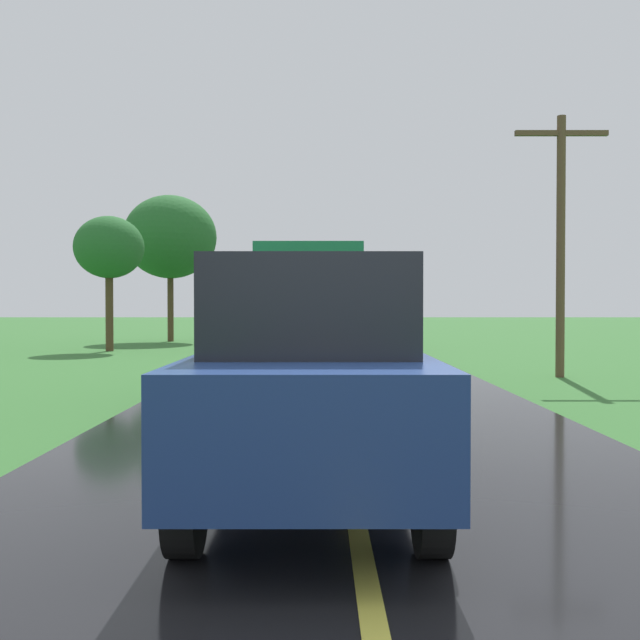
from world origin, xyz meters
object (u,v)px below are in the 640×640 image
(banana_truck_near, at_px, (309,316))
(utility_pole_roadside, at_px, (562,234))
(banana_truck_far, at_px, (317,311))
(roadside_tree_mid_right, at_px, (171,237))
(roadside_tree_near_left, at_px, (110,248))
(following_car, at_px, (312,379))

(banana_truck_near, height_order, utility_pole_roadside, utility_pole_roadside)
(banana_truck_far, height_order, roadside_tree_mid_right, roadside_tree_mid_right)
(banana_truck_near, distance_m, roadside_tree_near_left, 14.97)
(utility_pole_roadside, bearing_deg, roadside_tree_mid_right, 126.87)
(roadside_tree_mid_right, height_order, following_car, roadside_tree_mid_right)
(utility_pole_roadside, relative_size, roadside_tree_mid_right, 0.89)
(utility_pole_roadside, height_order, roadside_tree_mid_right, roadside_tree_mid_right)
(banana_truck_far, height_order, utility_pole_roadside, utility_pole_roadside)
(banana_truck_far, relative_size, roadside_tree_mid_right, 0.86)
(banana_truck_near, height_order, following_car, banana_truck_near)
(utility_pole_roadside, bearing_deg, banana_truck_far, 115.02)
(utility_pole_roadside, height_order, following_car, utility_pole_roadside)
(roadside_tree_near_left, relative_size, following_car, 1.20)
(banana_truck_far, xyz_separation_m, roadside_tree_near_left, (-7.55, -2.71, 2.29))
(utility_pole_roadside, distance_m, roadside_tree_near_left, 16.35)
(utility_pole_roadside, relative_size, roadside_tree_near_left, 1.22)
(utility_pole_roadside, relative_size, following_car, 1.47)
(banana_truck_far, bearing_deg, utility_pole_roadside, -64.98)
(utility_pole_roadside, xyz_separation_m, roadside_tree_mid_right, (-12.54, 16.71, 1.54))
(roadside_tree_mid_right, bearing_deg, following_car, -75.95)
(banana_truck_near, height_order, roadside_tree_mid_right, roadside_tree_mid_right)
(utility_pole_roadside, xyz_separation_m, following_car, (-5.64, -10.85, -2.24))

